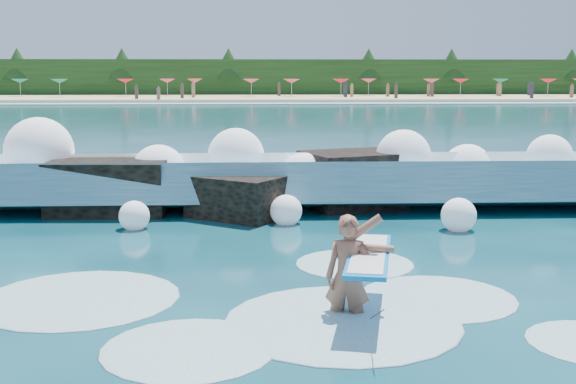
% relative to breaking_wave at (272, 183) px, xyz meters
% --- Properties ---
extents(ground, '(200.00, 200.00, 0.00)m').
position_rel_breaking_wave_xyz_m(ground, '(-1.33, -7.16, -0.56)').
color(ground, '#07313E').
rests_on(ground, ground).
extents(beach, '(140.00, 20.00, 0.40)m').
position_rel_breaking_wave_xyz_m(beach, '(-1.33, 70.84, -0.36)').
color(beach, tan).
rests_on(beach, ground).
extents(wet_band, '(140.00, 5.00, 0.08)m').
position_rel_breaking_wave_xyz_m(wet_band, '(-1.33, 59.84, -0.52)').
color(wet_band, silver).
rests_on(wet_band, ground).
extents(treeline, '(140.00, 4.00, 5.00)m').
position_rel_breaking_wave_xyz_m(treeline, '(-1.33, 80.84, 1.94)').
color(treeline, black).
rests_on(treeline, ground).
extents(breaking_wave, '(18.66, 2.88, 1.61)m').
position_rel_breaking_wave_xyz_m(breaking_wave, '(0.00, 0.00, 0.00)').
color(breaking_wave, teal).
rests_on(breaking_wave, ground).
extents(rock_cluster, '(8.41, 3.62, 1.55)m').
position_rel_breaking_wave_xyz_m(rock_cluster, '(-1.12, -0.45, -0.07)').
color(rock_cluster, black).
rests_on(rock_cluster, ground).
extents(surfer_with_board, '(1.11, 2.87, 1.65)m').
position_rel_breaking_wave_xyz_m(surfer_with_board, '(0.88, -8.08, 0.05)').
color(surfer_with_board, brown).
rests_on(surfer_with_board, ground).
extents(wave_spray, '(15.28, 4.32, 2.22)m').
position_rel_breaking_wave_xyz_m(wave_spray, '(-0.98, -0.06, 0.49)').
color(wave_spray, white).
rests_on(wave_spray, ground).
extents(surf_foam, '(8.80, 5.76, 0.16)m').
position_rel_breaking_wave_xyz_m(surf_foam, '(-0.08, -7.68, -0.56)').
color(surf_foam, silver).
rests_on(surf_foam, ground).
extents(beach_umbrellas, '(113.66, 6.63, 0.50)m').
position_rel_breaking_wave_xyz_m(beach_umbrellas, '(-1.62, 72.36, 1.69)').
color(beach_umbrellas, '#127461').
rests_on(beach_umbrellas, ground).
extents(beachgoers, '(104.11, 13.57, 1.94)m').
position_rel_breaking_wave_xyz_m(beachgoers, '(0.08, 67.67, 0.52)').
color(beachgoers, '#3F332D').
rests_on(beachgoers, ground).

